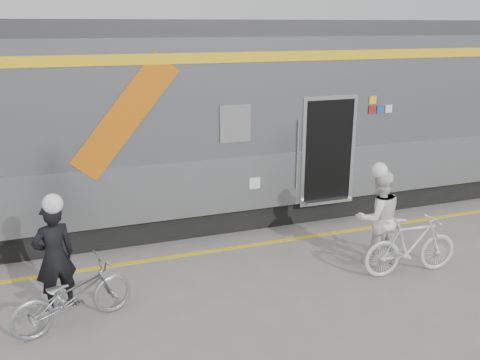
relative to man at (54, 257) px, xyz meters
name	(u,v)px	position (x,y,z in m)	size (l,w,h in m)	color
ground	(261,309)	(2.79, -1.05, -0.81)	(90.00, 90.00, 0.00)	slate
train	(203,121)	(3.13, 3.15, 1.24)	(24.00, 3.17, 4.10)	black
safety_strip	(218,250)	(2.79, 1.10, -0.81)	(24.00, 0.12, 0.01)	yellow
man	(54,257)	(0.00, 0.00, 0.00)	(0.59, 0.39, 1.63)	black
bicycle_left	(73,295)	(0.20, -0.55, -0.37)	(0.60, 1.71, 0.90)	#999CA0
woman	(378,218)	(5.25, -0.29, 0.02)	(0.81, 0.63, 1.67)	white
bicycle_right	(411,246)	(5.55, -0.84, -0.31)	(0.48, 1.68, 1.01)	silver
helmet_man	(47,194)	(0.00, 0.00, 0.96)	(0.28, 0.28, 0.28)	white
helmet_woman	(383,164)	(5.25, -0.29, 0.99)	(0.27, 0.27, 0.27)	white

